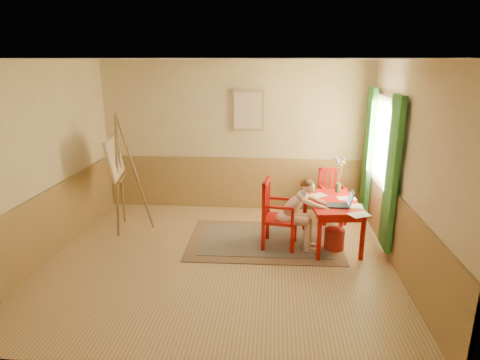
# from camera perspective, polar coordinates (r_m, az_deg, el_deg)

# --- Properties ---
(room) EXTENTS (5.04, 4.54, 2.84)m
(room) POSITION_cam_1_polar(r_m,az_deg,el_deg) (5.61, -3.03, 1.93)
(room) COLOR tan
(room) RESTS_ON ground
(wainscot) EXTENTS (5.00, 4.50, 1.00)m
(wainscot) POSITION_cam_1_polar(r_m,az_deg,el_deg) (6.63, -1.97, -3.92)
(wainscot) COLOR #9B7843
(wainscot) RESTS_ON room
(window) EXTENTS (0.12, 2.01, 2.20)m
(window) POSITION_cam_1_polar(r_m,az_deg,el_deg) (6.84, 18.85, 3.22)
(window) COLOR white
(window) RESTS_ON room
(wall_portrait) EXTENTS (0.60, 0.05, 0.76)m
(wall_portrait) POSITION_cam_1_polar(r_m,az_deg,el_deg) (7.65, 1.08, 9.60)
(wall_portrait) COLOR tan
(wall_portrait) RESTS_ON room
(rug) EXTENTS (2.44, 1.66, 0.02)m
(rug) POSITION_cam_1_polar(r_m,az_deg,el_deg) (6.67, 3.37, -8.38)
(rug) COLOR #8C7251
(rug) RESTS_ON room
(table) EXTENTS (0.86, 1.28, 0.72)m
(table) POSITION_cam_1_polar(r_m,az_deg,el_deg) (6.49, 12.68, -3.55)
(table) COLOR red
(table) RESTS_ON room
(chair_left) EXTENTS (0.55, 0.53, 1.07)m
(chair_left) POSITION_cam_1_polar(r_m,az_deg,el_deg) (6.31, 5.08, -4.72)
(chair_left) COLOR red
(chair_left) RESTS_ON room
(chair_back) EXTENTS (0.49, 0.50, 0.95)m
(chair_back) POSITION_cam_1_polar(r_m,az_deg,el_deg) (7.49, 12.60, -2.13)
(chair_back) COLOR red
(chair_back) RESTS_ON room
(figure) EXTENTS (0.85, 0.41, 1.11)m
(figure) POSITION_cam_1_polar(r_m,az_deg,el_deg) (6.25, 8.00, -4.25)
(figure) COLOR beige
(figure) RESTS_ON room
(laptop) EXTENTS (0.39, 0.24, 0.23)m
(laptop) POSITION_cam_1_polar(r_m,az_deg,el_deg) (6.24, 13.86, -3.12)
(laptop) COLOR #1E2338
(laptop) RESTS_ON table
(papers) EXTENTS (0.85, 1.13, 0.00)m
(papers) POSITION_cam_1_polar(r_m,az_deg,el_deg) (6.37, 14.14, -3.14)
(papers) COLOR white
(papers) RESTS_ON table
(vase) EXTENTS (0.19, 0.28, 0.58)m
(vase) POSITION_cam_1_polar(r_m,az_deg,el_deg) (6.84, 13.52, 0.52)
(vase) COLOR #3F724C
(vase) RESTS_ON table
(wastebasket) EXTENTS (0.31, 0.31, 0.33)m
(wastebasket) POSITION_cam_1_polar(r_m,az_deg,el_deg) (6.49, 12.93, -8.02)
(wastebasket) COLOR maroon
(wastebasket) RESTS_ON room
(easel) EXTENTS (0.73, 0.89, 1.98)m
(easel) POSITION_cam_1_polar(r_m,az_deg,el_deg) (7.07, -16.66, 2.39)
(easel) COLOR brown
(easel) RESTS_ON room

